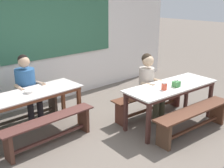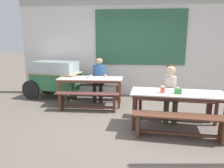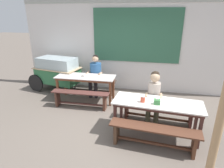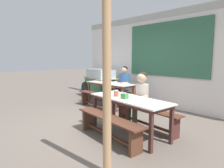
% 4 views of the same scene
% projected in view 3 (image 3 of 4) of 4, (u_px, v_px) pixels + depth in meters
% --- Properties ---
extents(ground_plane, '(40.00, 40.00, 0.00)m').
position_uv_depth(ground_plane, '(116.00, 126.00, 4.51)').
color(ground_plane, '#6B6056').
extents(backdrop_wall, '(7.24, 0.23, 2.98)m').
position_uv_depth(backdrop_wall, '(131.00, 44.00, 6.19)').
color(backdrop_wall, silver).
rests_on(backdrop_wall, ground_plane).
extents(dining_table_far, '(1.75, 0.69, 0.76)m').
position_uv_depth(dining_table_far, '(86.00, 79.00, 5.63)').
color(dining_table_far, silver).
rests_on(dining_table_far, ground_plane).
extents(dining_table_near, '(1.88, 0.82, 0.76)m').
position_uv_depth(dining_table_near, '(157.00, 105.00, 4.00)').
color(dining_table_near, silver).
rests_on(dining_table_near, ground_plane).
extents(bench_far_back, '(1.66, 0.34, 0.46)m').
position_uv_depth(bench_far_back, '(91.00, 84.00, 6.23)').
color(bench_far_back, '#453830').
rests_on(bench_far_back, ground_plane).
extents(bench_far_front, '(1.61, 0.32, 0.46)m').
position_uv_depth(bench_far_front, '(80.00, 97.00, 5.28)').
color(bench_far_front, '#542F29').
rests_on(bench_far_front, ground_plane).
extents(bench_near_back, '(1.77, 0.43, 0.46)m').
position_uv_depth(bench_near_back, '(158.00, 110.00, 4.59)').
color(bench_near_back, '#562E1D').
rests_on(bench_near_back, ground_plane).
extents(bench_near_front, '(1.73, 0.45, 0.46)m').
position_uv_depth(bench_near_front, '(154.00, 134.00, 3.66)').
color(bench_near_front, '#573222').
rests_on(bench_near_front, ground_plane).
extents(food_cart, '(1.94, 1.10, 1.13)m').
position_uv_depth(food_cart, '(57.00, 71.00, 6.39)').
color(food_cart, '#357A4B').
rests_on(food_cart, ground_plane).
extents(person_center_facing, '(0.47, 0.55, 1.29)m').
position_uv_depth(person_center_facing, '(95.00, 72.00, 6.00)').
color(person_center_facing, black).
rests_on(person_center_facing, ground_plane).
extents(person_right_near_table, '(0.40, 0.54, 1.26)m').
position_uv_depth(person_right_near_table, '(154.00, 94.00, 4.41)').
color(person_right_near_table, '#413E2B').
rests_on(person_right_near_table, ground_plane).
extents(tissue_box, '(0.12, 0.11, 0.13)m').
position_uv_depth(tissue_box, '(157.00, 102.00, 3.86)').
color(tissue_box, '#418B47').
rests_on(tissue_box, dining_table_near).
extents(condiment_jar, '(0.10, 0.10, 0.13)m').
position_uv_depth(condiment_jar, '(143.00, 99.00, 3.95)').
color(condiment_jar, '#DE5239').
rests_on(condiment_jar, dining_table_near).
extents(soup_bowl, '(0.15, 0.15, 0.05)m').
position_uv_depth(soup_bowl, '(84.00, 75.00, 5.60)').
color(soup_bowl, silver).
rests_on(soup_bowl, dining_table_far).
extents(wooden_support_post, '(0.11, 0.11, 2.58)m').
position_uv_depth(wooden_support_post, '(222.00, 111.00, 2.48)').
color(wooden_support_post, tan).
rests_on(wooden_support_post, ground_plane).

